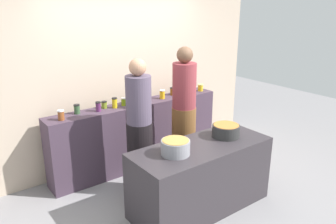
# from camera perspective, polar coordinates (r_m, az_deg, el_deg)

# --- Properties ---
(ground) EXTENTS (12.00, 12.00, 0.00)m
(ground) POSITION_cam_1_polar(r_m,az_deg,el_deg) (4.51, 2.74, -13.91)
(ground) COLOR gray
(storefront_wall) EXTENTS (4.80, 0.12, 3.00)m
(storefront_wall) POSITION_cam_1_polar(r_m,az_deg,el_deg) (5.10, -7.49, 7.94)
(storefront_wall) COLOR #BFA993
(storefront_wall) RESTS_ON ground
(display_shelf) EXTENTS (2.70, 0.36, 0.99)m
(display_shelf) POSITION_cam_1_polar(r_m,az_deg,el_deg) (5.09, -5.07, -3.82)
(display_shelf) COLOR #413141
(display_shelf) RESTS_ON ground
(prep_table) EXTENTS (1.70, 0.70, 0.82)m
(prep_table) POSITION_cam_1_polar(r_m,az_deg,el_deg) (4.11, 5.53, -10.84)
(prep_table) COLOR #302B30
(prep_table) RESTS_ON ground
(preserve_jar_0) EXTENTS (0.08, 0.08, 0.13)m
(preserve_jar_0) POSITION_cam_1_polar(r_m,az_deg,el_deg) (4.40, -17.59, -0.49)
(preserve_jar_0) COLOR brown
(preserve_jar_0) RESTS_ON display_shelf
(preserve_jar_1) EXTENTS (0.08, 0.08, 0.13)m
(preserve_jar_1) POSITION_cam_1_polar(r_m,az_deg,el_deg) (4.58, -15.10, 0.48)
(preserve_jar_1) COLOR #365734
(preserve_jar_1) RESTS_ON display_shelf
(preserve_jar_2) EXTENTS (0.07, 0.07, 0.13)m
(preserve_jar_2) POSITION_cam_1_polar(r_m,az_deg,el_deg) (4.62, -11.67, 0.92)
(preserve_jar_2) COLOR #592755
(preserve_jar_2) RESTS_ON display_shelf
(preserve_jar_3) EXTENTS (0.08, 0.08, 0.10)m
(preserve_jar_3) POSITION_cam_1_polar(r_m,az_deg,el_deg) (4.74, -10.71, 1.22)
(preserve_jar_3) COLOR olive
(preserve_jar_3) RESTS_ON display_shelf
(preserve_jar_4) EXTENTS (0.07, 0.07, 0.14)m
(preserve_jar_4) POSITION_cam_1_polar(r_m,az_deg,el_deg) (4.73, -8.99, 1.55)
(preserve_jar_4) COLOR gold
(preserve_jar_4) RESTS_ON display_shelf
(preserve_jar_5) EXTENTS (0.07, 0.07, 0.11)m
(preserve_jar_5) POSITION_cam_1_polar(r_m,az_deg,el_deg) (4.82, -7.50, 1.75)
(preserve_jar_5) COLOR olive
(preserve_jar_5) RESTS_ON display_shelf
(preserve_jar_6) EXTENTS (0.08, 0.08, 0.15)m
(preserve_jar_6) POSITION_cam_1_polar(r_m,az_deg,el_deg) (4.91, -6.38, 2.34)
(preserve_jar_6) COLOR #376020
(preserve_jar_6) RESTS_ON display_shelf
(preserve_jar_7) EXTENTS (0.08, 0.08, 0.13)m
(preserve_jar_7) POSITION_cam_1_polar(r_m,az_deg,el_deg) (5.11, -0.98, 3.00)
(preserve_jar_7) COLOR gold
(preserve_jar_7) RESTS_ON display_shelf
(preserve_jar_8) EXTENTS (0.08, 0.08, 0.12)m
(preserve_jar_8) POSITION_cam_1_polar(r_m,az_deg,el_deg) (5.31, 0.79, 3.52)
(preserve_jar_8) COLOR brown
(preserve_jar_8) RESTS_ON display_shelf
(preserve_jar_9) EXTENTS (0.09, 0.09, 0.13)m
(preserve_jar_9) POSITION_cam_1_polar(r_m,az_deg,el_deg) (5.34, 2.16, 3.65)
(preserve_jar_9) COLOR #923A0F
(preserve_jar_9) RESTS_ON display_shelf
(preserve_jar_10) EXTENTS (0.08, 0.08, 0.12)m
(preserve_jar_10) POSITION_cam_1_polar(r_m,az_deg,el_deg) (5.49, 3.44, 3.96)
(preserve_jar_10) COLOR #B43115
(preserve_jar_10) RESTS_ON display_shelf
(preserve_jar_11) EXTENTS (0.09, 0.09, 0.11)m
(preserve_jar_11) POSITION_cam_1_polar(r_m,az_deg,el_deg) (5.58, 5.50, 4.13)
(preserve_jar_11) COLOR gold
(preserve_jar_11) RESTS_ON display_shelf
(cooking_pot_left) EXTENTS (0.32, 0.32, 0.17)m
(cooking_pot_left) POSITION_cam_1_polar(r_m,az_deg,el_deg) (3.66, 1.28, -5.96)
(cooking_pot_left) COLOR gray
(cooking_pot_left) RESTS_ON prep_table
(cooking_pot_center) EXTENTS (0.34, 0.34, 0.15)m
(cooking_pot_center) POSITION_cam_1_polar(r_m,az_deg,el_deg) (4.19, 9.73, -3.12)
(cooking_pot_center) COLOR #2D2D2D
(cooking_pot_center) RESTS_ON prep_table
(cook_with_tongs) EXTENTS (0.33, 0.33, 1.76)m
(cook_with_tongs) POSITION_cam_1_polar(r_m,az_deg,el_deg) (4.26, -4.82, -3.74)
(cook_with_tongs) COLOR black
(cook_with_tongs) RESTS_ON ground
(cook_in_cap) EXTENTS (0.34, 0.34, 1.84)m
(cook_in_cap) POSITION_cam_1_polar(r_m,az_deg,el_deg) (4.71, 2.68, -1.07)
(cook_in_cap) COLOR brown
(cook_in_cap) RESTS_ON ground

